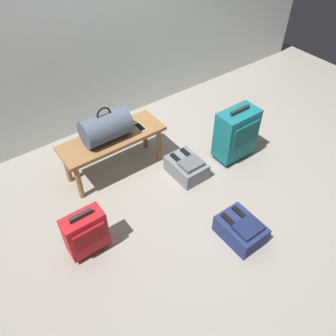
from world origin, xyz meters
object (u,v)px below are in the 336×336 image
object	(u,v)px
backpack_grey	(187,167)
backpack_navy	(240,230)
cell_phone	(140,127)
suitcase_upright_teal	(236,133)
suitcase_small_red	(86,232)
duffel_bag_slate	(106,127)
bench	(113,142)

from	to	relation	value
backpack_grey	backpack_navy	world-z (taller)	same
cell_phone	backpack_navy	size ratio (longest dim) A/B	0.38
suitcase_upright_teal	suitcase_small_red	bearing A→B (deg)	-175.24
duffel_bag_slate	suitcase_small_red	bearing A→B (deg)	-130.86
suitcase_upright_teal	backpack_navy	xyz separation A→B (m)	(-0.66, -0.77, -0.21)
cell_phone	suitcase_upright_teal	world-z (taller)	suitcase_upright_teal
backpack_grey	backpack_navy	distance (m)	0.85
backpack_grey	suitcase_upright_teal	bearing A→B (deg)	-8.17
bench	cell_phone	xyz separation A→B (m)	(0.28, -0.04, 0.07)
duffel_bag_slate	backpack_navy	bearing A→B (deg)	-70.48
cell_phone	backpack_grey	world-z (taller)	cell_phone
cell_phone	backpack_grey	bearing A→B (deg)	-60.37
bench	suitcase_small_red	xyz separation A→B (m)	(-0.64, -0.69, -0.12)
duffel_bag_slate	suitcase_small_red	world-z (taller)	duffel_bag_slate
backpack_grey	bench	bearing A→B (deg)	138.42
bench	suitcase_upright_teal	world-z (taller)	suitcase_upright_teal
cell_phone	bench	bearing A→B (deg)	172.15
suitcase_small_red	duffel_bag_slate	bearing A→B (deg)	49.14
suitcase_upright_teal	suitcase_small_red	distance (m)	1.74
bench	backpack_grey	bearing A→B (deg)	-41.58
duffel_bag_slate	cell_phone	world-z (taller)	duffel_bag_slate
duffel_bag_slate	backpack_navy	distance (m)	1.47
suitcase_upright_teal	duffel_bag_slate	bearing A→B (deg)	154.06
duffel_bag_slate	suitcase_upright_teal	size ratio (longest dim) A/B	0.74
bench	backpack_navy	world-z (taller)	bench
backpack_grey	suitcase_small_red	bearing A→B (deg)	-169.20
bench	duffel_bag_slate	bearing A→B (deg)	-180.00
cell_phone	suitcase_small_red	bearing A→B (deg)	-144.82
backpack_navy	cell_phone	bearing A→B (deg)	96.18
suitcase_small_red	backpack_navy	xyz separation A→B (m)	(1.07, -0.62, -0.15)
suitcase_small_red	backpack_navy	world-z (taller)	suitcase_small_red
backpack_grey	backpack_navy	size ratio (longest dim) A/B	1.00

